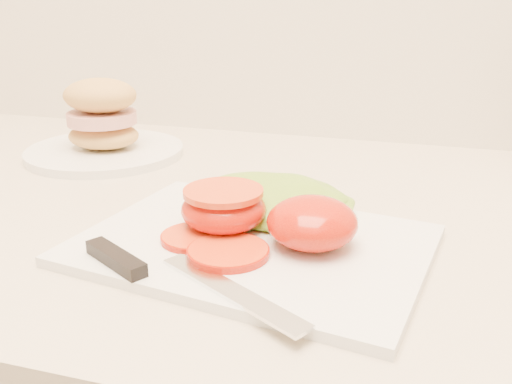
# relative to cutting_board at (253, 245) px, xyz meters

# --- Properties ---
(cutting_board) EXTENTS (0.35, 0.28, 0.01)m
(cutting_board) POSITION_rel_cutting_board_xyz_m (0.00, 0.00, 0.00)
(cutting_board) COLOR white
(cutting_board) RESTS_ON counter
(tomato_half_dome) EXTENTS (0.08, 0.08, 0.05)m
(tomato_half_dome) POSITION_rel_cutting_board_xyz_m (0.06, 0.00, 0.03)
(tomato_half_dome) COLOR red
(tomato_half_dome) RESTS_ON cutting_board
(tomato_half_cut) EXTENTS (0.08, 0.08, 0.04)m
(tomato_half_cut) POSITION_rel_cutting_board_xyz_m (-0.03, 0.02, 0.03)
(tomato_half_cut) COLOR red
(tomato_half_cut) RESTS_ON cutting_board
(tomato_slice_0) EXTENTS (0.07, 0.07, 0.01)m
(tomato_slice_0) POSITION_rel_cutting_board_xyz_m (-0.01, -0.04, 0.01)
(tomato_slice_0) COLOR #D55921
(tomato_slice_0) RESTS_ON cutting_board
(tomato_slice_1) EXTENTS (0.06, 0.06, 0.01)m
(tomato_slice_1) POSITION_rel_cutting_board_xyz_m (-0.05, -0.01, 0.01)
(tomato_slice_1) COLOR #D55921
(tomato_slice_1) RESTS_ON cutting_board
(lettuce_leaf_0) EXTENTS (0.17, 0.12, 0.03)m
(lettuce_leaf_0) POSITION_rel_cutting_board_xyz_m (-0.00, 0.07, 0.02)
(lettuce_leaf_0) COLOR #88B42F
(lettuce_leaf_0) RESTS_ON cutting_board
(lettuce_leaf_1) EXTENTS (0.13, 0.12, 0.02)m
(lettuce_leaf_1) POSITION_rel_cutting_board_xyz_m (0.04, 0.07, 0.02)
(lettuce_leaf_1) COLOR #88B42F
(lettuce_leaf_1) RESTS_ON cutting_board
(knife) EXTENTS (0.22, 0.10, 0.01)m
(knife) POSITION_rel_cutting_board_xyz_m (-0.06, -0.09, 0.01)
(knife) COLOR silver
(knife) RESTS_ON cutting_board
(sandwich_plate) EXTENTS (0.23, 0.23, 0.11)m
(sandwich_plate) POSITION_rel_cutting_board_xyz_m (-0.30, 0.24, 0.04)
(sandwich_plate) COLOR white
(sandwich_plate) RESTS_ON counter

